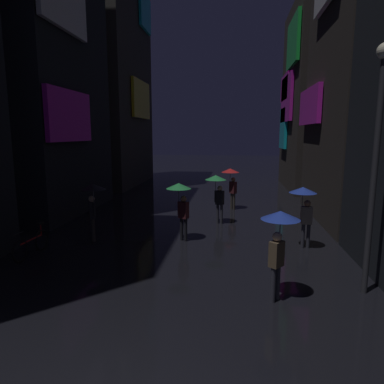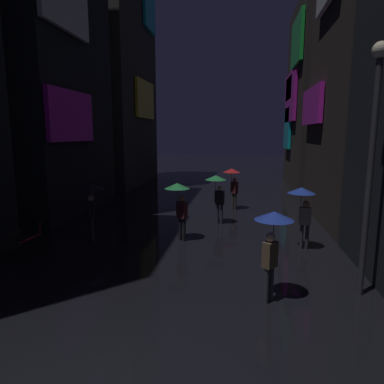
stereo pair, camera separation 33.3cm
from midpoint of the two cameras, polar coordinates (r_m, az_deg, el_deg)
building_left_mid at (r=19.24m, az=-23.50°, el=24.44°), size 4.25×7.23×18.04m
building_left_far at (r=27.99m, az=-12.34°, el=21.37°), size 4.25×8.67×19.30m
building_right_far at (r=26.04m, az=21.29°, el=14.34°), size 4.25×7.92×12.52m
pedestrian_midstreet_centre_green at (r=14.70m, az=4.85°, el=1.05°), size 0.90×0.90×2.12m
pedestrian_near_crossing_green at (r=12.31m, az=-1.44°, el=-0.60°), size 0.90×0.90×2.12m
pedestrian_foreground_right_red at (r=17.62m, az=7.32°, el=2.43°), size 0.90×0.90×2.12m
pedestrian_far_right_blue at (r=11.98m, az=18.72°, el=-1.39°), size 0.90×0.90×2.12m
pedestrian_midstreet_left_black at (r=12.69m, az=-15.62°, el=-0.64°), size 0.90×0.90×2.12m
pedestrian_foreground_left_blue at (r=8.09m, az=14.46°, el=-6.35°), size 0.90×0.90×2.12m
bicycle_parked_at_storefront at (r=12.22m, az=-24.61°, el=-7.75°), size 0.17×1.82×0.96m
streetlamp_right_near at (r=8.88m, az=28.83°, el=6.95°), size 0.36×0.36×5.83m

